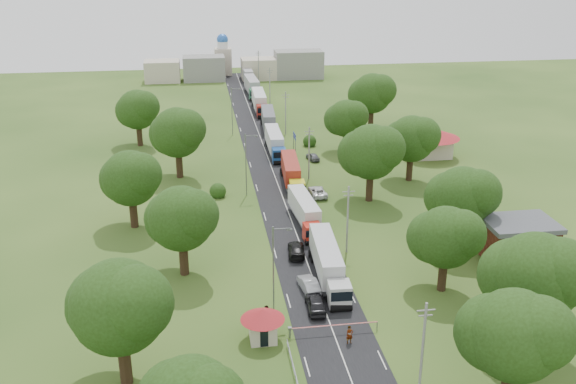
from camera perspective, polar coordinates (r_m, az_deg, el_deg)
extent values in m
plane|color=#2A4918|center=(88.08, 0.69, -3.59)|extent=(260.00, 260.00, 0.00)
cube|color=black|center=(106.41, -0.97, 0.84)|extent=(8.00, 200.00, 0.04)
cylinder|color=slate|center=(65.52, 0.16, -12.40)|extent=(0.20, 0.20, 1.10)
cube|color=slate|center=(65.25, 0.16, -12.03)|extent=(0.35, 0.35, 0.25)
cylinder|color=red|center=(65.98, 4.11, -11.73)|extent=(9.00, 0.12, 0.12)
cylinder|color=slate|center=(67.24, 7.93, -11.72)|extent=(0.10, 0.10, 1.00)
cube|color=beige|center=(64.89, -2.26, -12.10)|extent=(2.60, 2.60, 2.40)
cone|color=maroon|center=(63.98, -2.28, -10.82)|extent=(4.40, 4.40, 1.10)
cube|color=black|center=(64.90, -1.08, -11.86)|extent=(0.02, 1.20, 0.90)
cube|color=black|center=(63.91, -2.13, -12.88)|extent=(0.80, 0.02, 1.90)
cylinder|color=slate|center=(119.44, 0.66, 4.12)|extent=(0.12, 0.12, 4.00)
cylinder|color=slate|center=(121.71, 0.49, 4.44)|extent=(0.12, 0.12, 4.00)
cube|color=navy|center=(120.13, 0.58, 5.01)|extent=(0.06, 3.00, 1.00)
cube|color=silver|center=(120.13, 0.58, 5.01)|extent=(0.07, 3.10, 0.06)
cylinder|color=gray|center=(57.45, 11.88, -13.49)|extent=(0.24, 0.24, 9.00)
cube|color=gray|center=(55.42, 12.17, -10.24)|extent=(1.60, 0.10, 0.10)
cube|color=gray|center=(55.68, 12.13, -10.68)|extent=(1.20, 0.10, 0.10)
cylinder|color=gray|center=(80.98, 5.32, -2.48)|extent=(0.24, 0.24, 9.00)
cube|color=gray|center=(79.55, 5.41, 0.03)|extent=(1.60, 0.10, 0.10)
cube|color=gray|center=(79.73, 5.40, -0.30)|extent=(1.20, 0.10, 0.10)
cylinder|color=gray|center=(106.69, 1.89, 3.44)|extent=(0.24, 0.24, 9.00)
cube|color=gray|center=(105.61, 1.91, 5.41)|extent=(1.60, 0.10, 0.10)
cube|color=gray|center=(105.74, 1.91, 5.14)|extent=(1.20, 0.10, 0.10)
cylinder|color=gray|center=(133.32, -0.21, 7.02)|extent=(0.24, 0.24, 9.00)
cube|color=gray|center=(132.46, -0.22, 8.62)|extent=(1.60, 0.10, 0.10)
cube|color=gray|center=(132.57, -0.22, 8.41)|extent=(1.20, 0.10, 0.10)
cylinder|color=gray|center=(160.42, -1.63, 9.40)|extent=(0.24, 0.24, 9.00)
cube|color=gray|center=(159.71, -1.64, 10.74)|extent=(1.60, 0.10, 0.10)
cube|color=gray|center=(159.80, -1.64, 10.56)|extent=(1.20, 0.10, 0.10)
cylinder|color=gray|center=(187.79, -2.64, 11.08)|extent=(0.24, 0.24, 9.00)
cube|color=gray|center=(187.18, -2.66, 12.23)|extent=(1.60, 0.10, 0.10)
cube|color=gray|center=(187.25, -2.66, 12.08)|extent=(1.20, 0.10, 0.10)
cylinder|color=slate|center=(67.41, -1.31, -6.98)|extent=(0.16, 0.16, 10.00)
cube|color=slate|center=(65.44, -0.56, -3.29)|extent=(1.80, 0.10, 0.10)
cube|color=slate|center=(65.61, 0.13, -3.37)|extent=(0.50, 0.22, 0.15)
cylinder|color=slate|center=(99.55, -3.76, 2.41)|extent=(0.16, 0.16, 10.00)
cube|color=slate|center=(98.23, -3.30, 5.03)|extent=(1.80, 0.10, 0.10)
cube|color=slate|center=(98.34, -2.83, 4.97)|extent=(0.50, 0.22, 0.15)
cylinder|color=slate|center=(133.14, -5.00, 7.14)|extent=(0.16, 0.16, 10.00)
cube|color=slate|center=(132.15, -4.67, 9.14)|extent=(1.80, 0.10, 0.10)
cube|color=slate|center=(132.23, -4.32, 9.09)|extent=(0.50, 0.22, 0.15)
sphere|color=#1D330E|center=(56.16, 19.52, -11.91)|extent=(7.70, 7.70, 7.70)
sphere|color=#1D330E|center=(55.55, 21.42, -11.56)|extent=(6.05, 6.05, 6.05)
sphere|color=#1D330E|center=(57.00, 17.82, -11.82)|extent=(6.60, 6.60, 6.60)
cylinder|color=#382616|center=(67.24, 20.56, -11.21)|extent=(1.12, 1.12, 4.55)
sphere|color=#1D330E|center=(64.57, 21.18, -7.00)|extent=(8.40, 8.40, 8.40)
sphere|color=#1D330E|center=(64.00, 22.97, -6.62)|extent=(6.60, 6.60, 6.60)
sphere|color=#1D330E|center=(65.44, 19.57, -6.99)|extent=(7.20, 7.20, 7.20)
cylinder|color=#382616|center=(75.10, 13.57, -7.16)|extent=(1.04, 1.04, 3.85)
sphere|color=#1D330E|center=(73.07, 13.88, -3.92)|extent=(7.00, 7.00, 7.00)
sphere|color=#1D330E|center=(72.39, 15.14, -3.63)|extent=(5.50, 5.50, 5.50)
sphere|color=#1D330E|center=(73.97, 12.77, -3.93)|extent=(6.00, 6.00, 6.00)
cylinder|color=#382616|center=(85.47, 14.94, -3.59)|extent=(1.08, 1.08, 4.20)
sphere|color=#1D330E|center=(83.54, 15.27, -0.39)|extent=(7.70, 7.70, 7.70)
sphere|color=#1D330E|center=(82.87, 16.48, -0.08)|extent=(6.05, 6.05, 6.05)
sphere|color=#1D330E|center=(84.49, 14.19, -0.44)|extent=(6.60, 6.60, 6.60)
cylinder|color=#382616|center=(98.86, 7.26, 0.47)|extent=(1.12, 1.12, 4.55)
sphere|color=#1D330E|center=(97.07, 7.41, 3.56)|extent=(8.40, 8.40, 8.40)
sphere|color=#1D330E|center=(96.11, 8.49, 3.89)|extent=(6.60, 6.60, 6.60)
sphere|color=#1D330E|center=(98.32, 6.49, 3.46)|extent=(7.20, 7.20, 7.20)
cylinder|color=#382616|center=(108.70, 10.75, 2.08)|extent=(1.08, 1.08, 4.20)
sphere|color=#1D330E|center=(107.19, 10.93, 4.67)|extent=(7.70, 7.70, 7.70)
sphere|color=#1D330E|center=(106.42, 11.85, 4.95)|extent=(6.05, 6.05, 6.05)
sphere|color=#1D330E|center=(108.24, 10.13, 4.58)|extent=(6.60, 6.60, 6.60)
cylinder|color=#382616|center=(122.42, 5.13, 4.42)|extent=(1.04, 1.04, 3.85)
sphere|color=#1D330E|center=(121.18, 5.20, 6.54)|extent=(7.00, 7.00, 7.00)
sphere|color=#1D330E|center=(120.35, 5.90, 6.78)|extent=(5.50, 5.50, 5.50)
sphere|color=#1D330E|center=(122.26, 4.60, 6.44)|extent=(6.00, 6.00, 6.00)
cylinder|color=#382616|center=(138.52, 7.38, 6.43)|extent=(1.12, 1.12, 4.55)
sphere|color=#1D330E|center=(137.25, 7.49, 8.69)|extent=(8.40, 8.40, 8.40)
sphere|color=#1D330E|center=(136.34, 8.25, 8.95)|extent=(6.60, 6.60, 6.60)
sphere|color=#1D330E|center=(138.47, 6.82, 8.57)|extent=(7.20, 7.20, 7.20)
cylinder|color=#382616|center=(60.40, -14.30, -14.39)|extent=(1.12, 1.12, 4.55)
sphere|color=#1D330E|center=(57.42, -14.80, -9.83)|extent=(8.40, 8.40, 8.40)
sphere|color=#1D330E|center=(55.76, -13.46, -9.62)|extent=(6.60, 6.60, 6.60)
sphere|color=#1D330E|center=(59.17, -15.77, -9.63)|extent=(7.20, 7.20, 7.20)
cylinder|color=#382616|center=(77.30, -9.25, -5.83)|extent=(1.08, 1.08, 4.20)
sphere|color=#1D330E|center=(75.16, -9.47, -2.34)|extent=(7.70, 7.70, 7.70)
sphere|color=#1D330E|center=(73.79, -8.45, -2.03)|extent=(6.05, 6.05, 6.05)
sphere|color=#1D330E|center=(76.68, -10.26, -2.35)|extent=(6.60, 6.60, 6.60)
cylinder|color=#382616|center=(91.43, -13.56, -1.82)|extent=(1.08, 1.08, 4.20)
sphere|color=#1D330E|center=(89.63, -13.84, 1.20)|extent=(7.70, 7.70, 7.70)
sphere|color=#1D330E|center=(88.19, -13.05, 1.52)|extent=(6.05, 6.05, 6.05)
sphere|color=#1D330E|center=(91.22, -14.42, 1.13)|extent=(6.60, 6.60, 6.60)
cylinder|color=#382616|center=(109.71, -9.64, 2.42)|extent=(1.12, 1.12, 4.55)
sphere|color=#1D330E|center=(108.10, -9.81, 5.23)|extent=(8.40, 8.40, 8.40)
sphere|color=#1D330E|center=(106.66, -9.05, 5.56)|extent=(6.60, 6.60, 6.60)
sphere|color=#1D330E|center=(109.75, -10.41, 5.10)|extent=(7.20, 7.20, 7.20)
cylinder|color=#382616|center=(129.36, -13.06, 4.94)|extent=(1.08, 1.08, 4.20)
sphere|color=#1D330E|center=(128.09, -13.25, 7.14)|extent=(7.70, 7.70, 7.70)
sphere|color=#1D330E|center=(126.72, -12.69, 7.43)|extent=(6.05, 6.05, 6.05)
sphere|color=#1D330E|center=(129.65, -13.67, 7.02)|extent=(6.60, 6.60, 6.60)
cube|color=maroon|center=(84.64, 19.74, -4.25)|extent=(8.00, 6.00, 4.60)
cube|color=#47494F|center=(83.63, 19.95, -2.64)|extent=(8.60, 6.60, 0.60)
cube|color=beige|center=(122.12, 12.55, 3.99)|extent=(7.00, 5.00, 4.00)
cone|color=maroon|center=(121.34, 12.65, 5.30)|extent=(10.08, 10.08, 1.80)
cube|color=gray|center=(192.04, -7.48, 10.85)|extent=(12.00, 8.00, 7.00)
cube|color=beige|center=(193.00, -2.63, 10.90)|extent=(10.00, 8.00, 6.00)
cube|color=gray|center=(194.34, 0.95, 11.29)|extent=(14.00, 8.00, 8.00)
cube|color=beige|center=(192.34, -11.10, 10.50)|extent=(10.00, 8.00, 6.00)
cube|color=beige|center=(200.01, -5.78, 11.46)|extent=(5.00, 5.00, 8.00)
cylinder|color=silver|center=(199.25, -5.84, 12.88)|extent=(3.20, 3.20, 2.00)
sphere|color=#2659B2|center=(199.04, -5.85, 13.34)|extent=(3.40, 3.40, 3.40)
cube|color=#BDBDBD|center=(70.23, 4.58, -9.02)|extent=(2.55, 2.55, 2.53)
cube|color=black|center=(69.02, 4.81, -9.26)|extent=(2.32, 0.14, 1.11)
cube|color=slate|center=(69.77, 4.76, -10.21)|extent=(2.23, 0.37, 0.35)
cube|color=slate|center=(76.67, 3.41, -6.94)|extent=(2.95, 11.74, 0.30)
cube|color=silver|center=(76.10, 3.39, -5.62)|extent=(3.17, 12.05, 3.03)
cylinder|color=black|center=(70.01, 4.72, -10.14)|extent=(2.38, 1.01, 1.01)
cylinder|color=black|center=(71.53, 4.39, -9.39)|extent=(2.38, 1.01, 1.01)
cylinder|color=black|center=(79.87, 2.90, -5.92)|extent=(2.38, 1.01, 1.01)
cylinder|color=black|center=(81.20, 2.70, -5.45)|extent=(2.38, 1.01, 1.01)
cube|color=red|center=(84.64, 2.17, -3.60)|extent=(2.37, 2.37, 2.31)
cube|color=black|center=(83.50, 2.31, -3.71)|extent=(2.12, 0.17, 1.02)
cube|color=slate|center=(84.08, 2.29, -4.47)|extent=(2.04, 0.39, 0.32)
cube|color=slate|center=(90.76, 1.44, -2.35)|extent=(2.85, 10.74, 0.28)
cube|color=silver|center=(90.36, 1.42, -1.31)|extent=(3.06, 11.03, 2.77)
cylinder|color=black|center=(84.30, 2.26, -4.43)|extent=(2.17, 0.92, 0.92)
cylinder|color=black|center=(85.78, 2.06, -3.96)|extent=(2.17, 0.92, 0.92)
cylinder|color=black|center=(93.78, 1.11, -1.70)|extent=(2.17, 0.92, 0.92)
cylinder|color=black|center=(95.04, 0.97, -1.39)|extent=(2.17, 0.92, 0.92)
cube|color=gold|center=(99.55, 0.82, 0.31)|extent=(2.47, 2.47, 2.42)
cube|color=black|center=(98.34, 0.93, 0.26)|extent=(2.22, 0.17, 1.06)
cube|color=slate|center=(98.87, 0.92, -0.44)|extent=(2.14, 0.39, 0.34)
cube|color=slate|center=(106.10, 0.25, 1.20)|extent=(2.97, 11.26, 0.29)
cube|color=maroon|center=(105.80, 0.23, 2.14)|extent=(3.18, 11.56, 2.90)
cylinder|color=black|center=(99.11, 0.90, -0.41)|extent=(2.27, 0.97, 0.97)
cylinder|color=black|center=(100.71, 0.74, -0.05)|extent=(2.27, 0.97, 0.97)
cylinder|color=black|center=(109.34, -0.01, 1.67)|extent=(2.27, 0.97, 0.97)
cylinder|color=black|center=(110.70, -0.12, 1.92)|extent=(2.27, 0.97, 0.97)
cube|color=navy|center=(115.59, -0.81, 3.30)|extent=(2.42, 2.42, 2.48)
cube|color=black|center=(114.35, -0.73, 3.28)|extent=(2.28, 0.06, 1.09)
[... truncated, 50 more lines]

